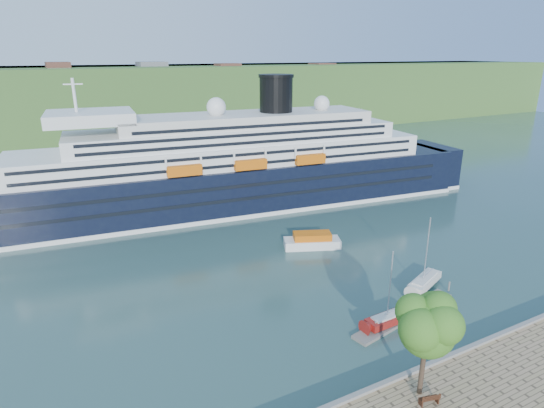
{
  "coord_description": "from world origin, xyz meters",
  "views": [
    {
      "loc": [
        -30.47,
        -24.18,
        28.32
      ],
      "look_at": [
        -1.57,
        30.0,
        7.87
      ],
      "focal_mm": 30.0,
      "sensor_mm": 36.0,
      "label": 1
    }
  ],
  "objects": [
    {
      "name": "tender_launch",
      "position": [
        5.07,
        29.4,
        1.19
      ],
      "size": [
        9.07,
        6.04,
        2.38
      ],
      "primitive_type": null,
      "rotation": [
        0.0,
        0.0,
        -0.4
      ],
      "color": "#D15D0C",
      "rests_on": "ground"
    },
    {
      "name": "far_hillside",
      "position": [
        0.0,
        145.0,
        12.0
      ],
      "size": [
        400.0,
        50.0,
        24.0
      ],
      "primitive_type": "cube",
      "color": "#365B24",
      "rests_on": "ground"
    },
    {
      "name": "ground",
      "position": [
        0.0,
        0.0,
        0.0
      ],
      "size": [
        400.0,
        400.0,
        0.0
      ],
      "primitive_type": "plane",
      "color": "#284844",
      "rests_on": "ground"
    },
    {
      "name": "park_bench",
      "position": [
        -4.96,
        -3.63,
        1.57
      ],
      "size": [
        1.91,
        1.13,
        1.15
      ],
      "primitive_type": null,
      "rotation": [
        0.0,
        0.0,
        -0.24
      ],
      "color": "#412212",
      "rests_on": "promenade"
    },
    {
      "name": "sailboat_red",
      "position": [
        1.09,
        7.66,
        4.28
      ],
      "size": [
        6.7,
        2.12,
        8.56
      ],
      "primitive_type": null,
      "rotation": [
        0.0,
        0.0,
        0.04
      ],
      "color": "maroon",
      "rests_on": "ground"
    },
    {
      "name": "promenade_tree",
      "position": [
        -4.69,
        -2.35,
        6.08
      ],
      "size": [
        6.13,
        6.13,
        10.16
      ],
      "primitive_type": null,
      "color": "#2B5C18",
      "rests_on": "promenade"
    },
    {
      "name": "floating_pontoon",
      "position": [
        3.92,
        8.2,
        0.18
      ],
      "size": [
        16.01,
        4.79,
        0.35
      ],
      "primitive_type": null,
      "rotation": [
        0.0,
        0.0,
        0.18
      ],
      "color": "gray",
      "rests_on": "ground"
    },
    {
      "name": "cruise_ship",
      "position": [
        -0.4,
        53.45,
        12.35
      ],
      "size": [
        111.14,
        28.3,
        24.71
      ],
      "primitive_type": null,
      "rotation": [
        0.0,
        0.0,
        -0.11
      ],
      "color": "black",
      "rests_on": "ground"
    },
    {
      "name": "quay_coping",
      "position": [
        0.0,
        -0.2,
        1.15
      ],
      "size": [
        220.0,
        0.5,
        0.3
      ],
      "primitive_type": "cube",
      "color": "slate",
      "rests_on": "promenade"
    },
    {
      "name": "sailboat_white_far",
      "position": [
        10.68,
        11.98,
        4.61
      ],
      "size": [
        7.36,
        4.49,
        9.22
      ],
      "primitive_type": null,
      "rotation": [
        0.0,
        0.0,
        0.38
      ],
      "color": "silver",
      "rests_on": "ground"
    }
  ]
}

